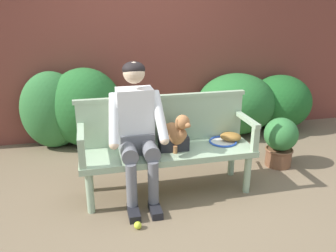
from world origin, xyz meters
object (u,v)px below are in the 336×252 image
(tennis_racket, at_px, (223,140))
(sports_bag, at_px, (173,142))
(baseball_glove, at_px, (231,137))
(garden_bench, at_px, (168,155))
(person_seated, at_px, (137,127))
(potted_plant, at_px, (280,140))
(dog_on_bench, at_px, (176,132))
(tennis_ball, at_px, (138,225))

(tennis_racket, xyz_separation_m, sports_bag, (-0.55, -0.06, 0.06))
(tennis_racket, xyz_separation_m, baseball_glove, (0.09, -0.00, 0.04))
(garden_bench, distance_m, person_seated, 0.45)
(garden_bench, bearing_deg, person_seated, -177.19)
(garden_bench, height_order, baseball_glove, baseball_glove)
(garden_bench, bearing_deg, potted_plant, 11.42)
(person_seated, relative_size, tennis_racket, 2.29)
(dog_on_bench, relative_size, sports_bag, 1.38)
(baseball_glove, xyz_separation_m, tennis_ball, (-1.09, -0.63, -0.48))
(garden_bench, relative_size, sports_bag, 6.12)
(baseball_glove, bearing_deg, garden_bench, -145.99)
(tennis_racket, bearing_deg, tennis_ball, -147.96)
(person_seated, relative_size, sports_bag, 4.76)
(tennis_racket, relative_size, tennis_ball, 8.82)
(tennis_racket, bearing_deg, sports_bag, -173.66)
(sports_bag, height_order, tennis_ball, sports_bag)
(dog_on_bench, distance_m, tennis_ball, 0.94)
(sports_bag, bearing_deg, potted_plant, 10.99)
(sports_bag, bearing_deg, garden_bench, -159.34)
(dog_on_bench, relative_size, baseball_glove, 1.75)
(garden_bench, distance_m, tennis_racket, 0.62)
(potted_plant, bearing_deg, tennis_racket, -165.96)
(dog_on_bench, height_order, potted_plant, dog_on_bench)
(person_seated, xyz_separation_m, potted_plant, (1.73, 0.30, -0.41))
(garden_bench, bearing_deg, tennis_ball, -126.03)
(person_seated, xyz_separation_m, tennis_ball, (-0.09, -0.53, -0.70))
(tennis_racket, bearing_deg, potted_plant, 14.04)
(dog_on_bench, bearing_deg, tennis_racket, 11.44)
(dog_on_bench, xyz_separation_m, baseball_glove, (0.62, 0.11, -0.15))
(person_seated, bearing_deg, garden_bench, 2.81)
(dog_on_bench, relative_size, tennis_ball, 5.84)
(tennis_racket, bearing_deg, baseball_glove, -1.80)
(tennis_ball, relative_size, potted_plant, 0.11)
(tennis_racket, relative_size, baseball_glove, 2.65)
(person_seated, height_order, baseball_glove, person_seated)
(potted_plant, bearing_deg, tennis_ball, -155.41)
(dog_on_bench, distance_m, potted_plant, 1.43)
(garden_bench, relative_size, baseball_glove, 7.78)
(sports_bag, xyz_separation_m, tennis_ball, (-0.46, -0.57, -0.50))
(dog_on_bench, xyz_separation_m, potted_plant, (1.35, 0.31, -0.33))
(garden_bench, distance_m, dog_on_bench, 0.26)
(tennis_ball, height_order, potted_plant, potted_plant)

